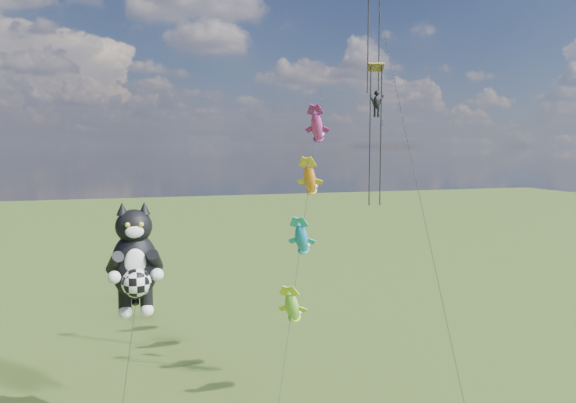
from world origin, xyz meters
name	(u,v)px	position (x,y,z in m)	size (l,w,h in m)	color
cat_kite_rig	(135,260)	(2.15, 6.64, 9.34)	(3.12, 4.34, 12.43)	brown
fish_windsock_rig	(306,208)	(13.50, 11.46, 11.21)	(8.11, 13.87, 20.00)	brown
parafoil_rig	(378,89)	(17.02, 7.96, 18.92)	(3.49, 17.39, 27.69)	brown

